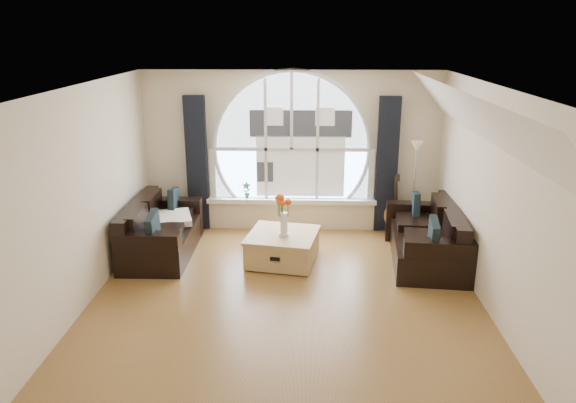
# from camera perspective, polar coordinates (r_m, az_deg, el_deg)

# --- Properties ---
(ground) EXTENTS (5.00, 5.50, 0.01)m
(ground) POSITION_cam_1_polar(r_m,az_deg,el_deg) (7.10, -0.25, -10.34)
(ground) COLOR brown
(ground) RESTS_ON ground
(ceiling) EXTENTS (5.00, 5.50, 0.01)m
(ceiling) POSITION_cam_1_polar(r_m,az_deg,el_deg) (6.30, -0.28, 11.90)
(ceiling) COLOR silver
(ceiling) RESTS_ON ground
(wall_back) EXTENTS (5.00, 0.01, 2.70)m
(wall_back) POSITION_cam_1_polar(r_m,az_deg,el_deg) (9.23, 0.39, 5.27)
(wall_back) COLOR beige
(wall_back) RESTS_ON ground
(wall_front) EXTENTS (5.00, 0.01, 2.70)m
(wall_front) POSITION_cam_1_polar(r_m,az_deg,el_deg) (4.04, -1.77, -11.75)
(wall_front) COLOR beige
(wall_front) RESTS_ON ground
(wall_left) EXTENTS (0.01, 5.50, 2.70)m
(wall_left) POSITION_cam_1_polar(r_m,az_deg,el_deg) (7.12, -20.81, 0.30)
(wall_left) COLOR beige
(wall_left) RESTS_ON ground
(wall_right) EXTENTS (0.01, 5.50, 2.70)m
(wall_right) POSITION_cam_1_polar(r_m,az_deg,el_deg) (6.95, 20.81, -0.11)
(wall_right) COLOR beige
(wall_right) RESTS_ON ground
(attic_slope) EXTENTS (0.92, 5.50, 0.72)m
(attic_slope) POSITION_cam_1_polar(r_m,az_deg,el_deg) (6.64, 19.28, 8.17)
(attic_slope) COLOR silver
(attic_slope) RESTS_ON ground
(arched_window) EXTENTS (2.60, 0.06, 2.15)m
(arched_window) POSITION_cam_1_polar(r_m,az_deg,el_deg) (9.15, 0.38, 6.91)
(arched_window) COLOR silver
(arched_window) RESTS_ON wall_back
(window_sill) EXTENTS (2.90, 0.22, 0.08)m
(window_sill) POSITION_cam_1_polar(r_m,az_deg,el_deg) (9.35, 0.36, 0.11)
(window_sill) COLOR white
(window_sill) RESTS_ON wall_back
(window_frame) EXTENTS (2.76, 0.08, 2.15)m
(window_frame) POSITION_cam_1_polar(r_m,az_deg,el_deg) (9.12, 0.38, 6.88)
(window_frame) COLOR white
(window_frame) RESTS_ON wall_back
(neighbor_house) EXTENTS (1.70, 0.02, 1.50)m
(neighbor_house) POSITION_cam_1_polar(r_m,az_deg,el_deg) (9.15, 1.32, 6.12)
(neighbor_house) COLOR silver
(neighbor_house) RESTS_ON wall_back
(curtain_left) EXTENTS (0.35, 0.12, 2.30)m
(curtain_left) POSITION_cam_1_polar(r_m,az_deg,el_deg) (9.34, -9.52, 3.91)
(curtain_left) COLOR black
(curtain_left) RESTS_ON ground
(curtain_right) EXTENTS (0.35, 0.12, 2.30)m
(curtain_right) POSITION_cam_1_polar(r_m,az_deg,el_deg) (9.26, 10.33, 3.75)
(curtain_right) COLOR black
(curtain_right) RESTS_ON ground
(sofa_left) EXTENTS (0.94, 1.86, 0.82)m
(sofa_left) POSITION_cam_1_polar(r_m,az_deg,el_deg) (8.57, -13.08, -2.82)
(sofa_left) COLOR black
(sofa_left) RESTS_ON ground
(sofa_right) EXTENTS (1.12, 1.97, 0.84)m
(sofa_right) POSITION_cam_1_polar(r_m,az_deg,el_deg) (8.33, 14.27, -3.51)
(sofa_right) COLOR black
(sofa_right) RESTS_ON ground
(coffee_chest) EXTENTS (1.15, 1.15, 0.48)m
(coffee_chest) POSITION_cam_1_polar(r_m,az_deg,el_deg) (8.11, -0.56, -4.72)
(coffee_chest) COLOR #A7864E
(coffee_chest) RESTS_ON ground
(throw_blanket) EXTENTS (0.69, 0.69, 0.10)m
(throw_blanket) POSITION_cam_1_polar(r_m,az_deg,el_deg) (8.70, -12.03, -1.74)
(throw_blanket) COLOR silver
(throw_blanket) RESTS_ON sofa_left
(vase_flowers) EXTENTS (0.24, 0.24, 0.70)m
(vase_flowers) POSITION_cam_1_polar(r_m,az_deg,el_deg) (7.84, -0.44, -0.91)
(vase_flowers) COLOR white
(vase_flowers) RESTS_ON coffee_chest
(floor_lamp) EXTENTS (0.24, 0.24, 1.60)m
(floor_lamp) POSITION_cam_1_polar(r_m,az_deg,el_deg) (9.24, 13.07, 1.29)
(floor_lamp) COLOR #B2B2B2
(floor_lamp) RESTS_ON ground
(guitar) EXTENTS (0.39, 0.30, 1.06)m
(guitar) POSITION_cam_1_polar(r_m,az_deg,el_deg) (9.34, 11.15, -0.14)
(guitar) COLOR brown
(guitar) RESTS_ON ground
(potted_plant) EXTENTS (0.16, 0.12, 0.28)m
(potted_plant) POSITION_cam_1_polar(r_m,az_deg,el_deg) (9.35, -4.37, 1.20)
(potted_plant) COLOR #1E6023
(potted_plant) RESTS_ON window_sill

